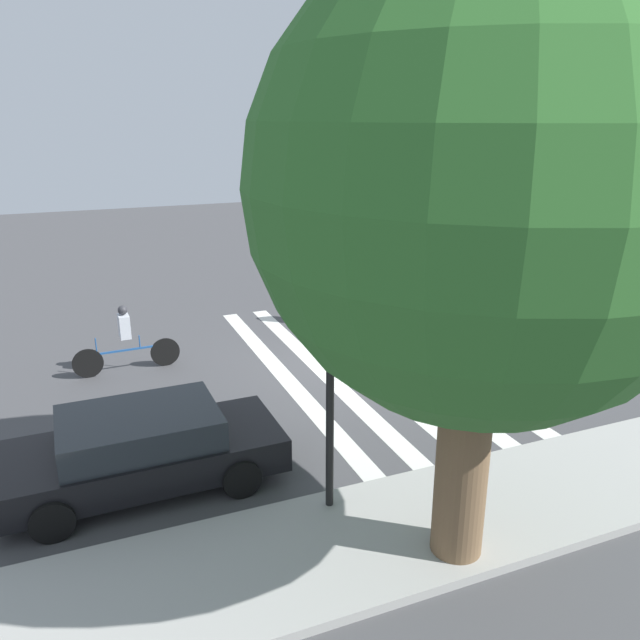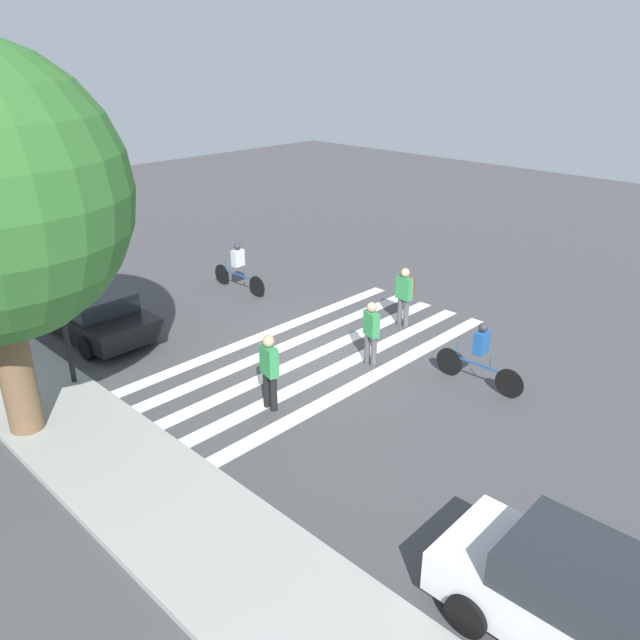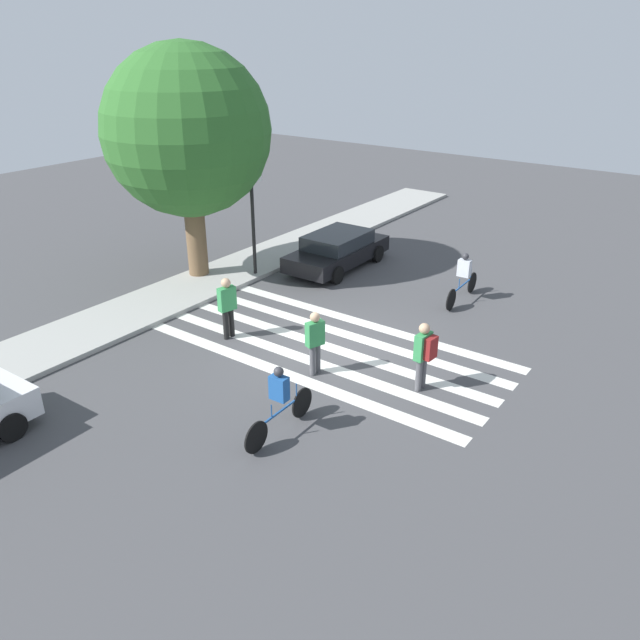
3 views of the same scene
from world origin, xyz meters
TOP-DOWN VIEW (x-y plane):
  - ground_plane at (0.00, 0.00)m, footprint 60.00×60.00m
  - sidewalk_curb at (0.00, 6.25)m, footprint 36.00×2.50m
  - crosswalk_stripes at (0.00, 0.00)m, footprint 4.21×10.00m
  - traffic_light at (2.96, 5.22)m, footprint 0.60×0.50m
  - street_tree at (1.75, 6.95)m, footprint 5.54×5.54m
  - pedestrian_adult_blue_shirt at (-1.19, 2.70)m, footprint 0.54×0.34m
  - pedestrian_adult_tall_backpack at (-0.50, -3.13)m, footprint 0.51×0.43m
  - pedestrian_adult_yellow_jacket at (-1.41, -0.54)m, footprint 0.52×0.36m
  - cyclist_mid_street at (-3.99, -1.49)m, footprint 2.34×0.41m
  - cyclist_far_lane at (5.24, -1.59)m, footprint 2.48×0.41m
  - car_parked_silver_sedan at (5.51, 3.53)m, footprint 4.55×2.08m

SIDE VIEW (x-z plane):
  - ground_plane at x=0.00m, z-range 0.00..0.00m
  - crosswalk_stripes at x=0.00m, z-range 0.00..0.01m
  - sidewalk_curb at x=0.00m, z-range 0.00..0.14m
  - car_parked_silver_sedan at x=5.51m, z-range 0.03..1.35m
  - cyclist_far_lane at x=5.24m, z-range 0.05..1.69m
  - cyclist_mid_street at x=-3.99m, z-range 0.04..1.70m
  - pedestrian_adult_yellow_jacket at x=-1.41m, z-range 0.11..1.83m
  - pedestrian_adult_blue_shirt at x=-1.19m, z-range 0.12..1.94m
  - pedestrian_adult_tall_backpack at x=-0.50m, z-range 0.15..1.93m
  - traffic_light at x=2.96m, z-range 0.95..5.68m
  - street_tree at x=1.75m, z-range 1.12..8.97m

